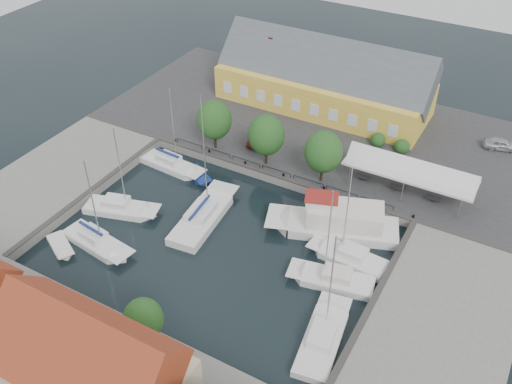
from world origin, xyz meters
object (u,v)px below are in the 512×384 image
(east_boat_a, at_px, (349,258))
(east_boat_b, at_px, (333,281))
(tent_canopy, at_px, (410,172))
(car_silver, at_px, (502,144))
(launch_nw, at_px, (198,176))
(car_red, at_px, (260,138))
(center_sailboat, at_px, (203,217))
(warehouse, at_px, (321,81))
(east_boat_c, at_px, (323,339))
(launch_sw, at_px, (61,247))
(trawler, at_px, (338,223))
(west_boat_d, at_px, (97,243))
(west_boat_c, at_px, (120,209))
(west_boat_a, at_px, (172,166))

(east_boat_a, relative_size, east_boat_b, 1.02)
(tent_canopy, bearing_deg, east_boat_b, -97.20)
(car_silver, relative_size, launch_nw, 0.94)
(tent_canopy, distance_m, car_silver, 16.02)
(car_silver, bearing_deg, car_red, 101.31)
(tent_canopy, bearing_deg, center_sailboat, -141.79)
(car_red, bearing_deg, warehouse, 83.13)
(east_boat_c, xyz_separation_m, launch_sw, (-27.37, -2.21, -0.17))
(trawler, height_order, launch_nw, trawler)
(west_boat_d, height_order, launch_sw, west_boat_d)
(west_boat_c, bearing_deg, car_red, 68.18)
(car_silver, distance_m, car_red, 29.21)
(car_red, height_order, east_boat_b, east_boat_b)
(east_boat_a, xyz_separation_m, west_boat_a, (-24.25, 4.41, 0.01))
(trawler, bearing_deg, launch_nw, 176.97)
(east_boat_c, bearing_deg, launch_sw, -175.38)
(east_boat_c, height_order, west_boat_a, east_boat_c)
(warehouse, distance_m, east_boat_a, 30.04)
(center_sailboat, relative_size, east_boat_c, 1.27)
(east_boat_c, bearing_deg, tent_canopy, 89.83)
(east_boat_b, bearing_deg, warehouse, 116.56)
(east_boat_c, xyz_separation_m, west_boat_a, (-25.94, 14.53, 0.01))
(warehouse, xyz_separation_m, west_boat_d, (-7.93, -36.05, -4.16))
(east_boat_a, bearing_deg, east_boat_b, -93.18)
(east_boat_a, relative_size, launch_sw, 2.52)
(east_boat_b, bearing_deg, west_boat_a, 161.77)
(east_boat_a, relative_size, launch_nw, 2.55)
(tent_canopy, height_order, east_boat_c, east_boat_c)
(east_boat_a, relative_size, west_boat_d, 1.01)
(car_silver, xyz_separation_m, west_boat_a, (-33.39, -21.60, -1.44))
(center_sailboat, height_order, east_boat_b, center_sailboat)
(west_boat_d, bearing_deg, tent_canopy, 42.14)
(car_silver, relative_size, west_boat_d, 0.37)
(warehouse, relative_size, center_sailboat, 1.94)
(car_silver, bearing_deg, launch_nw, 111.06)
(warehouse, xyz_separation_m, east_boat_c, (16.53, -35.91, -4.17))
(west_boat_c, height_order, launch_sw, west_boat_c)
(tent_canopy, xyz_separation_m, west_boat_c, (-25.99, -16.88, -3.42))
(west_boat_a, distance_m, launch_nw, 3.76)
(warehouse, distance_m, tent_canopy, 21.63)
(center_sailboat, bearing_deg, warehouse, 88.28)
(car_red, relative_size, east_boat_b, 0.38)
(west_boat_c, distance_m, launch_sw, 7.53)
(car_red, bearing_deg, west_boat_c, -108.94)
(trawler, xyz_separation_m, east_boat_a, (2.72, -3.46, -0.75))
(east_boat_a, bearing_deg, car_silver, 70.64)
(east_boat_c, bearing_deg, car_red, 128.93)
(warehouse, xyz_separation_m, launch_nw, (-5.65, -21.39, -4.34))
(car_red, bearing_deg, center_sailboat, -81.88)
(west_boat_c, bearing_deg, west_boat_d, -74.61)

